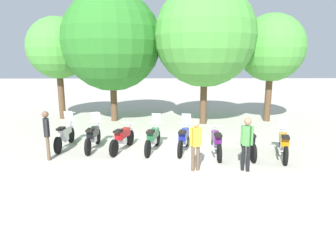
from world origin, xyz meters
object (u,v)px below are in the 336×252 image
Objects in this scene: person_2 at (247,140)px; tree_2 at (205,36)px; motorcycle_3 at (153,138)px; person_1 at (47,131)px; motorcycle_6 at (248,142)px; motorcycle_4 at (184,138)px; tree_3 at (272,48)px; motorcycle_5 at (216,142)px; motorcycle_7 at (284,144)px; motorcycle_2 at (123,138)px; motorcycle_1 at (93,136)px; tree_0 at (58,48)px; person_0 at (196,141)px; tree_1 at (112,41)px; motorcycle_0 at (65,135)px.

tree_2 is (-0.45, 7.13, 3.57)m from person_2.
person_1 reaches higher than motorcycle_3.
motorcycle_6 is 1.27× the size of person_2.
motorcycle_4 is 0.37× the size of tree_3.
person_2 is (1.83, -2.12, 0.50)m from motorcycle_4.
motorcycle_4 is 1.26m from motorcycle_5.
tree_2 reaches higher than motorcycle_4.
motorcycle_7 is at bearing -90.04° from motorcycle_4.
motorcycle_2 and motorcycle_5 have the same top height.
tree_3 is (3.23, 7.76, 2.98)m from person_2.
motorcycle_7 is 8.38m from person_1.
tree_3 is (7.42, 5.50, 3.49)m from motorcycle_2.
motorcycle_1 is 0.30× the size of tree_2.
motorcycle_2 is 5.96m from motorcycle_7.
motorcycle_7 is at bearing -69.68° from tree_2.
motorcycle_6 is 0.38× the size of tree_0.
tree_2 is 3.79m from tree_3.
person_0 is 0.95× the size of person_1.
tree_1 reaches higher than person_0.
motorcycle_1 is 1.02× the size of motorcycle_7.
motorcycle_3 is 9.06m from tree_3.
tree_0 is at bearing -99.40° from person_1.
person_0 reaches higher than motorcycle_5.
motorcycle_7 is (8.25, -1.42, 0.00)m from motorcycle_0.
motorcycle_5 is 1.32× the size of person_0.
motorcycle_5 is at bearing -122.49° from tree_3.
person_2 is 0.24× the size of tree_2.
tree_1 is 5.00m from tree_2.
motorcycle_7 is 10.45m from tree_1.
motorcycle_5 is 1.00× the size of motorcycle_6.
tree_0 is (-1.85, 7.49, 2.98)m from person_1.
motorcycle_3 is 1.01× the size of motorcycle_7.
motorcycle_3 and motorcycle_4 have the same top height.
motorcycle_7 is 0.30× the size of tree_1.
motorcycle_0 is 1.62m from person_1.
motorcycle_1 is at bearing -148.46° from tree_3.
motorcycle_0 is 6.60m from tree_1.
person_1 is (-1.30, -1.28, 0.51)m from motorcycle_1.
motorcycle_3 is at bearing -97.01° from motorcycle_0.
motorcycle_1 is 1.00× the size of motorcycle_6.
tree_2 is (-0.97, 5.53, 4.09)m from motorcycle_6.
tree_0 is at bearing 52.37° from motorcycle_3.
person_1 reaches higher than motorcycle_5.
motorcycle_5 is 0.31× the size of tree_1.
tree_0 is (-10.22, 7.39, 3.49)m from motorcycle_7.
person_1 is at bearing 177.20° from motorcycle_0.
tree_2 reaches higher than person_0.
tree_1 reaches higher than tree_3.
tree_3 reaches higher than motorcycle_1.
motorcycle_2 is (2.36, -0.46, -0.01)m from motorcycle_0.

